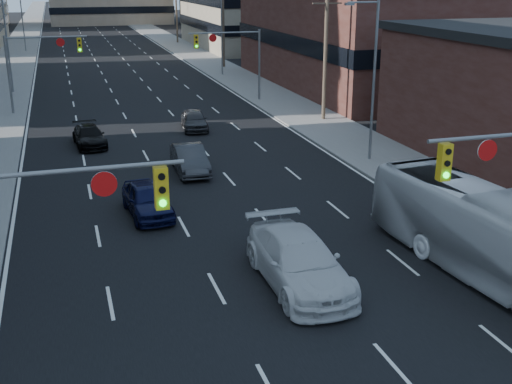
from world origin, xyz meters
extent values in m
cube|color=black|center=(0.00, 130.00, 0.01)|extent=(18.00, 300.00, 0.02)
cube|color=slate|center=(-11.50, 130.00, 0.07)|extent=(5.00, 300.00, 0.15)
cube|color=slate|center=(11.50, 130.00, 0.07)|extent=(5.00, 300.00, 0.15)
cube|color=#472119|center=(24.00, 50.00, 4.50)|extent=(20.00, 30.00, 9.00)
cylinder|color=slate|center=(-6.75, 8.00, 5.80)|extent=(6.50, 0.12, 0.12)
cube|color=gold|center=(-4.10, 8.00, 5.15)|extent=(0.35, 0.28, 1.10)
cylinder|color=black|center=(-4.10, 7.84, 5.50)|extent=(0.18, 0.06, 0.18)
cylinder|color=black|center=(-4.10, 7.84, 5.15)|extent=(0.18, 0.06, 0.18)
cylinder|color=#0CE526|center=(-4.10, 7.84, 4.80)|extent=(0.18, 0.06, 0.18)
cylinder|color=white|center=(-5.50, 7.97, 5.40)|extent=(0.64, 0.06, 0.64)
cube|color=gold|center=(4.10, 8.00, 5.15)|extent=(0.35, 0.28, 1.10)
cylinder|color=black|center=(4.10, 7.84, 5.50)|extent=(0.18, 0.06, 0.18)
cylinder|color=black|center=(4.10, 7.84, 5.15)|extent=(0.18, 0.06, 0.18)
cylinder|color=#0CE526|center=(4.10, 7.84, 4.80)|extent=(0.18, 0.06, 0.18)
cylinder|color=white|center=(5.50, 7.97, 5.40)|extent=(0.64, 0.06, 0.64)
cylinder|color=slate|center=(-10.00, 45.00, 3.00)|extent=(0.18, 0.18, 6.00)
cylinder|color=slate|center=(-7.00, 45.00, 5.80)|extent=(6.00, 0.12, 0.12)
cube|color=gold|center=(-4.60, 45.00, 5.15)|extent=(0.35, 0.28, 1.10)
cylinder|color=black|center=(-4.60, 44.84, 5.50)|extent=(0.18, 0.06, 0.18)
cylinder|color=black|center=(-4.60, 44.84, 5.15)|extent=(0.18, 0.06, 0.18)
cylinder|color=#0CE526|center=(-4.60, 44.84, 4.80)|extent=(0.18, 0.06, 0.18)
cylinder|color=white|center=(-6.00, 44.97, 5.40)|extent=(0.64, 0.06, 0.64)
cylinder|color=slate|center=(10.00, 45.00, 3.00)|extent=(0.18, 0.18, 6.00)
cylinder|color=slate|center=(7.00, 45.00, 5.80)|extent=(6.00, 0.12, 0.12)
cube|color=gold|center=(4.60, 45.00, 5.15)|extent=(0.35, 0.28, 1.10)
cylinder|color=black|center=(4.60, 44.84, 5.50)|extent=(0.18, 0.06, 0.18)
cylinder|color=black|center=(4.60, 44.84, 5.15)|extent=(0.18, 0.06, 0.18)
cylinder|color=#0CE526|center=(4.60, 44.84, 4.80)|extent=(0.18, 0.06, 0.18)
cylinder|color=white|center=(6.00, 44.97, 5.40)|extent=(0.64, 0.06, 0.64)
cylinder|color=#4C3D2D|center=(12.20, 36.00, 5.50)|extent=(0.28, 0.28, 11.00)
cube|color=#4C3D2D|center=(12.20, 36.00, 8.40)|extent=(2.20, 0.10, 0.10)
cylinder|color=#4C3D2D|center=(12.20, 66.00, 5.50)|extent=(0.28, 0.28, 11.00)
cylinder|color=#4C3D2D|center=(12.20, 96.00, 5.50)|extent=(0.28, 0.28, 11.00)
cylinder|color=slate|center=(-10.50, 55.00, 4.50)|extent=(0.16, 0.16, 9.00)
cylinder|color=slate|center=(-10.50, 90.00, 4.50)|extent=(0.16, 0.16, 9.00)
cylinder|color=slate|center=(10.50, 25.00, 4.50)|extent=(0.16, 0.16, 9.00)
cylinder|color=slate|center=(9.60, 25.00, 8.90)|extent=(1.80, 0.10, 0.10)
cube|color=slate|center=(8.80, 25.00, 8.82)|extent=(0.50, 0.22, 0.14)
cylinder|color=slate|center=(10.50, 60.00, 4.50)|extent=(0.16, 0.16, 9.00)
imported|color=silver|center=(1.03, 11.48, 0.89)|extent=(2.52, 6.13, 1.78)
imported|color=silver|center=(7.71, 10.03, 1.59)|extent=(3.73, 11.62, 3.18)
imported|color=black|center=(-3.06, 19.87, 0.75)|extent=(2.11, 4.53, 1.50)
imported|color=#303032|center=(0.07, 25.86, 0.74)|extent=(1.65, 4.53, 1.48)
imported|color=black|center=(-4.86, 33.35, 0.64)|extent=(2.15, 4.53, 1.28)
imported|color=#2E2E30|center=(2.42, 35.92, 0.70)|extent=(2.03, 4.26, 1.41)
camera|label=1|loc=(-6.30, -7.43, 10.26)|focal=45.00mm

